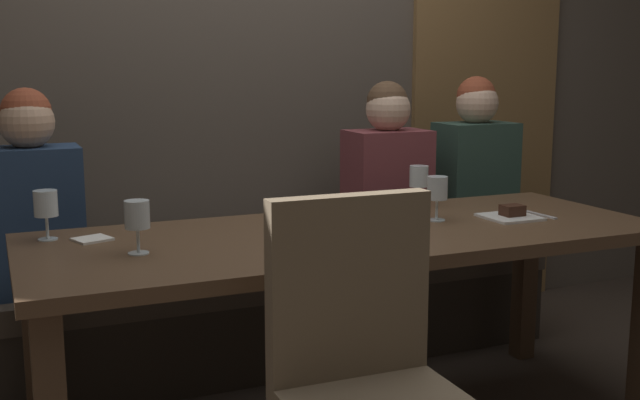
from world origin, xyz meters
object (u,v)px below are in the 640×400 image
Objects in this scene: diner_far_end at (475,165)px; fork_on_table at (540,215)px; espresso_cup at (360,210)px; banquette_bench at (282,314)px; diner_bearded at (387,173)px; dessert_plate at (511,215)px; diner_redhead at (32,197)px; wine_glass_far_left at (46,205)px; dining_table at (351,255)px; wine_glass_end_right at (137,216)px; wine_glass_center_front at (419,177)px; wine_glass_far_right at (437,190)px; chair_near_side at (367,368)px.

diner_far_end reaches higher than fork_on_table.
banquette_bench is at bearing 106.19° from espresso_cup.
diner_bearded is 0.75m from dessert_plate.
dessert_plate is (1.64, -0.73, -0.06)m from diner_redhead.
diner_bearded is at bearing 0.05° from banquette_bench.
wine_glass_far_left is (-1.98, -0.46, 0.03)m from diner_far_end.
banquette_bench is 0.78m from diner_bearded.
dessert_plate reaches higher than banquette_bench.
diner_bearded is at bearing 53.74° from dining_table.
diner_far_end is 4.90× the size of wine_glass_end_right.
wine_glass_center_front reaches higher than dining_table.
diner_bearded is 4.62× the size of fork_on_table.
espresso_cup is at bearing 140.89° from wine_glass_far_right.
banquette_bench is 3.23× the size of diner_redhead.
espresso_cup reaches higher than banquette_bench.
diner_bearded is (0.51, 0.00, 0.59)m from banquette_bench.
diner_far_end is at bearing 1.03° from diner_redhead.
dining_table is 0.78m from fork_on_table.
dessert_plate is at bearing -3.45° from dining_table.
chair_near_side is 1.23m from wine_glass_far_left.
diner_bearded is 4.79× the size of wine_glass_center_front.
dessert_plate is at bearing -63.44° from wine_glass_center_front.
fork_on_table is (0.64, -0.25, -0.02)m from espresso_cup.
diner_bearded reaches higher than espresso_cup.
banquette_bench is at bearing 130.92° from dessert_plate.
banquette_bench is 1.17m from diner_far_end.
wine_glass_center_front reaches higher than fork_on_table.
wine_glass_end_right is at bearing -179.80° from dessert_plate.
wine_glass_far_left reaches higher than dining_table.
wine_glass_end_right is at bearing -149.24° from diner_bearded.
chair_near_side reaches higher than wine_glass_end_right.
diner_far_end reaches higher than chair_near_side.
wine_glass_end_right is at bearing 177.02° from fork_on_table.
diner_bearded is 0.79m from fork_on_table.
diner_redhead is at bearing 165.88° from wine_glass_center_front.
fork_on_table is at bearing -9.92° from wine_glass_far_right.
banquette_bench is at bearing -179.95° from diner_bearded.
banquette_bench is 14.71× the size of fork_on_table.
banquette_bench is at bearing 78.05° from chair_near_side.
dessert_plate is 1.12× the size of fork_on_table.
wine_glass_end_right is 1.00× the size of wine_glass_far_left.
dining_table is 13.41× the size of wine_glass_far_left.
dessert_plate is at bearing -49.08° from banquette_bench.
wine_glass_far_left is (-0.67, 0.99, 0.30)m from chair_near_side.
wine_glass_center_front and wine_glass_end_right have the same top height.
dining_table reaches higher than banquette_bench.
wine_glass_center_front is 0.42m from dessert_plate.
fork_on_table is at bearing -70.39° from diner_bearded.
diner_bearded is 0.49m from diner_far_end.
banquette_bench is 1.11m from dessert_plate.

